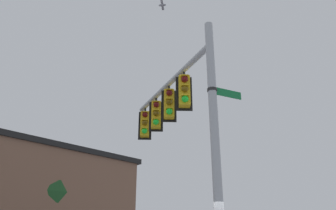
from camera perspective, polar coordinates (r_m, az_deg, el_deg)
The scene contains 10 objects.
signal_pole at distance 8.85m, azimuth 8.00°, elevation -7.16°, with size 0.24×0.24×7.71m, color #ADB2B7.
mast_arm at distance 12.23m, azimuth 0.21°, elevation 3.63°, with size 0.19×0.19×5.54m, color #ADB2B7.
traffic_light_nearest_pole at distance 10.95m, azimuth 2.78°, elevation 2.38°, with size 0.54×0.49×1.31m.
traffic_light_mid_inner at distance 11.90m, azimuth 0.18°, elevation 0.21°, with size 0.54×0.49×1.31m.
traffic_light_mid_outer at distance 12.88m, azimuth -2.03°, elevation -1.63°, with size 0.54×0.49×1.31m.
traffic_light_arm_end at distance 13.89m, azimuth -3.93°, elevation -3.20°, with size 0.54×0.49×1.31m.
street_name_sign at distance 9.56m, azimuth 8.81°, elevation 2.21°, with size 1.03×0.53×0.22m.
bird_flying at distance 13.93m, azimuth -0.96°, elevation 16.50°, with size 0.31×0.46×0.16m.
storefront_building at distance 20.16m, azimuth -25.77°, elevation -15.57°, with size 13.72×13.23×6.62m.
tree_by_storefront at distance 20.15m, azimuth -20.95°, elevation -14.08°, with size 4.26×4.26×6.24m.
Camera 1 is at (1.54, 8.38, 1.48)m, focal length 36.13 mm.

